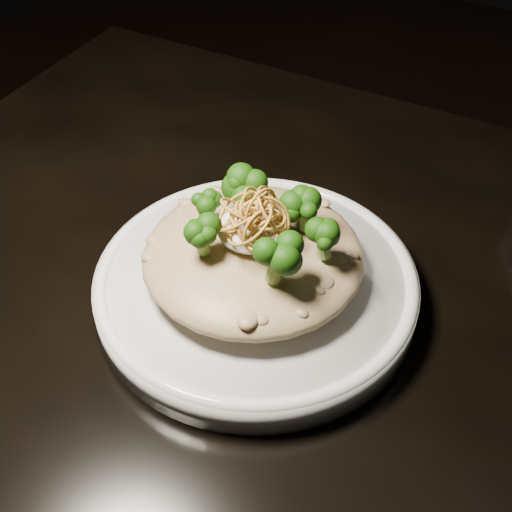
% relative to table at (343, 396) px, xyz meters
% --- Properties ---
extents(table, '(1.10, 0.80, 0.75)m').
position_rel_table_xyz_m(table, '(0.00, 0.00, 0.00)').
color(table, black).
rests_on(table, ground).
extents(plate, '(0.29, 0.29, 0.03)m').
position_rel_table_xyz_m(plate, '(-0.10, 0.00, 0.10)').
color(plate, silver).
rests_on(plate, table).
extents(risotto, '(0.20, 0.20, 0.04)m').
position_rel_table_xyz_m(risotto, '(-0.10, 0.01, 0.13)').
color(risotto, brown).
rests_on(risotto, plate).
extents(broccoli, '(0.13, 0.13, 0.05)m').
position_rel_table_xyz_m(broccoli, '(-0.09, -0.00, 0.18)').
color(broccoli, black).
rests_on(broccoli, risotto).
extents(cheese, '(0.06, 0.06, 0.02)m').
position_rel_table_xyz_m(cheese, '(-0.10, 0.01, 0.16)').
color(cheese, white).
rests_on(cheese, risotto).
extents(shallots, '(0.05, 0.05, 0.03)m').
position_rel_table_xyz_m(shallots, '(-0.09, 0.00, 0.19)').
color(shallots, olive).
rests_on(shallots, cheese).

